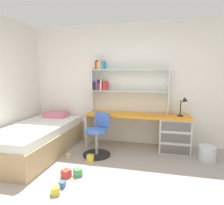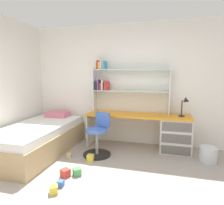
# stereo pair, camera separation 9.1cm
# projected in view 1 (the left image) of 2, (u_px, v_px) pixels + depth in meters

# --- Properties ---
(room_shell) EXTENTS (5.44, 5.70, 2.60)m
(room_shell) POSITION_uv_depth(u_px,v_px,m) (54.00, 87.00, 3.45)
(room_shell) COLOR white
(room_shell) RESTS_ON ground_plane
(desk) EXTENTS (2.09, 0.54, 0.71)m
(desk) POSITION_uv_depth(u_px,v_px,m) (164.00, 131.00, 4.00)
(desk) COLOR orange
(desk) RESTS_ON ground_plane
(bookshelf_hutch) EXTENTS (1.62, 0.22, 1.11)m
(bookshelf_hutch) POSITION_uv_depth(u_px,v_px,m) (118.00, 82.00, 4.24)
(bookshelf_hutch) COLOR silver
(bookshelf_hutch) RESTS_ON desk
(desk_lamp) EXTENTS (0.20, 0.16, 0.38)m
(desk_lamp) POSITION_uv_depth(u_px,v_px,m) (184.00, 104.00, 3.82)
(desk_lamp) COLOR black
(desk_lamp) RESTS_ON desk
(swivel_chair) EXTENTS (0.52, 0.52, 0.80)m
(swivel_chair) POSITION_uv_depth(u_px,v_px,m) (98.00, 139.00, 3.75)
(swivel_chair) COLOR black
(swivel_chair) RESTS_ON ground_plane
(bed_platform) EXTENTS (1.09, 2.08, 0.67)m
(bed_platform) POSITION_uv_depth(u_px,v_px,m) (36.00, 139.00, 3.84)
(bed_platform) COLOR tan
(bed_platform) RESTS_ON ground_plane
(waste_bin) EXTENTS (0.30, 0.30, 0.27)m
(waste_bin) POSITION_uv_depth(u_px,v_px,m) (207.00, 154.00, 3.51)
(waste_bin) COLOR silver
(waste_bin) RESTS_ON ground_plane
(toy_block_green_0) EXTENTS (0.16, 0.16, 0.11)m
(toy_block_green_0) POSITION_uv_depth(u_px,v_px,m) (78.00, 172.00, 3.00)
(toy_block_green_0) COLOR #479E51
(toy_block_green_0) RESTS_ON ground_plane
(toy_block_blue_1) EXTENTS (0.09, 0.09, 0.08)m
(toy_block_blue_1) POSITION_uv_depth(u_px,v_px,m) (62.00, 184.00, 2.69)
(toy_block_blue_1) COLOR #3860B7
(toy_block_blue_1) RESTS_ON ground_plane
(toy_block_yellow_2) EXTENTS (0.12, 0.12, 0.11)m
(toy_block_yellow_2) POSITION_uv_depth(u_px,v_px,m) (90.00, 158.00, 3.50)
(toy_block_yellow_2) COLOR gold
(toy_block_yellow_2) RESTS_ON ground_plane
(toy_block_red_3) EXTENTS (0.16, 0.16, 0.12)m
(toy_block_red_3) POSITION_uv_depth(u_px,v_px,m) (66.00, 174.00, 2.95)
(toy_block_red_3) COLOR red
(toy_block_red_3) RESTS_ON ground_plane
(toy_block_natural_4) EXTENTS (0.11, 0.11, 0.08)m
(toy_block_natural_4) POSITION_uv_depth(u_px,v_px,m) (69.00, 156.00, 3.64)
(toy_block_natural_4) COLOR tan
(toy_block_natural_4) RESTS_ON ground_plane
(toy_block_yellow_5) EXTENTS (0.14, 0.14, 0.10)m
(toy_block_yellow_5) POSITION_uv_depth(u_px,v_px,m) (55.00, 191.00, 2.53)
(toy_block_yellow_5) COLOR gold
(toy_block_yellow_5) RESTS_ON ground_plane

